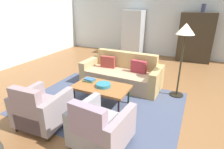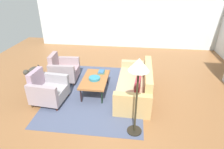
% 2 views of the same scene
% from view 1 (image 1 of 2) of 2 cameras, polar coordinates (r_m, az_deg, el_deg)
% --- Properties ---
extents(ground_plane, '(10.83, 10.83, 0.00)m').
position_cam_1_polar(ground_plane, '(4.54, 5.02, -6.38)').
color(ground_plane, brown).
extents(wall_back, '(9.02, 0.12, 2.80)m').
position_cam_1_polar(wall_back, '(8.01, 16.10, 15.57)').
color(wall_back, silver).
rests_on(wall_back, ground).
extents(area_rug, '(3.40, 2.60, 0.01)m').
position_cam_1_polar(area_rug, '(4.19, -2.90, -8.79)').
color(area_rug, '#444D67').
rests_on(area_rug, ground).
extents(couch, '(2.12, 0.96, 0.86)m').
position_cam_1_polar(couch, '(5.00, 3.19, -0.00)').
color(couch, tan).
rests_on(couch, ground).
extents(coffee_table, '(1.20, 0.70, 0.44)m').
position_cam_1_polar(coffee_table, '(3.97, -3.35, -4.11)').
color(coffee_table, black).
rests_on(coffee_table, ground).
extents(armchair_left, '(0.85, 0.85, 0.88)m').
position_cam_1_polar(armchair_left, '(3.52, -21.46, -10.37)').
color(armchair_left, '#332310').
rests_on(armchair_left, ground).
extents(armchair_right, '(0.87, 0.87, 0.88)m').
position_cam_1_polar(armchair_right, '(2.88, -3.99, -16.56)').
color(armchair_right, '#381A14').
rests_on(armchair_right, ground).
extents(fruit_bowl, '(0.32, 0.32, 0.07)m').
position_cam_1_polar(fruit_bowl, '(3.91, -2.70, -3.30)').
color(fruit_bowl, teal).
rests_on(fruit_bowl, coffee_table).
extents(book_stack, '(0.26, 0.21, 0.06)m').
position_cam_1_polar(book_stack, '(4.21, -7.04, -1.69)').
color(book_stack, '#4F7051').
rests_on(book_stack, coffee_table).
extents(cabinet, '(1.20, 0.51, 1.80)m').
position_cam_1_polar(cabinet, '(7.62, 24.63, 10.40)').
color(cabinet, '#352B1E').
rests_on(cabinet, ground).
extents(vase_tall, '(0.15, 0.15, 0.29)m').
position_cam_1_polar(vase_tall, '(7.52, 26.70, 18.06)').
color(vase_tall, '#30324C').
rests_on(vase_tall, cabinet).
extents(refrigerator, '(0.80, 0.73, 1.85)m').
position_cam_1_polar(refrigerator, '(7.92, 6.66, 12.70)').
color(refrigerator, '#B7BABF').
rests_on(refrigerator, ground).
extents(floor_lamp, '(0.40, 0.40, 1.72)m').
position_cam_1_polar(floor_lamp, '(4.34, 21.80, 11.09)').
color(floor_lamp, black).
rests_on(floor_lamp, ground).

